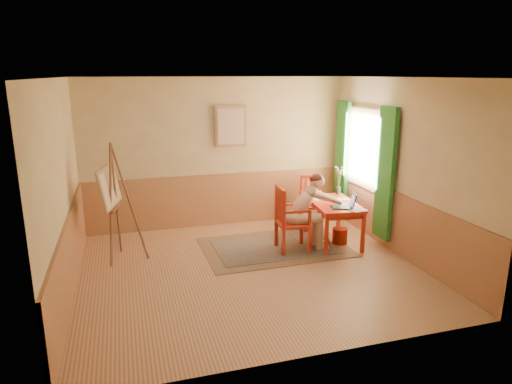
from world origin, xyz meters
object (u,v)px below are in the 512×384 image
object	(u,v)px
table	(334,207)
laptop	(345,205)
chair_left	(290,219)
easel	(112,192)
chair_back	(311,201)
figure	(307,208)

from	to	relation	value
table	laptop	distance (m)	0.38
chair_left	easel	world-z (taller)	easel
chair_back	easel	bearing A→B (deg)	-169.62
table	chair_back	world-z (taller)	chair_back
chair_left	chair_back	distance (m)	1.40
chair_back	easel	xyz separation A→B (m)	(-3.60, -0.66, 0.62)
chair_left	chair_back	xyz separation A→B (m)	(0.85, 1.10, -0.06)
chair_left	laptop	size ratio (longest dim) A/B	2.51
chair_back	easel	distance (m)	3.71
figure	laptop	bearing A→B (deg)	-16.63
chair_left	figure	xyz separation A→B (m)	(0.30, -0.02, 0.17)
chair_left	figure	world-z (taller)	figure
chair_left	table	bearing A→B (deg)	10.20
chair_back	chair_left	bearing A→B (deg)	-127.78
chair_back	figure	bearing A→B (deg)	-116.43
table	chair_left	bearing A→B (deg)	-169.80
chair_back	figure	world-z (taller)	figure
chair_left	figure	bearing A→B (deg)	-3.96
chair_left	laptop	distance (m)	0.94
table	chair_back	size ratio (longest dim) A/B	1.32
easel	chair_back	bearing A→B (deg)	10.38
laptop	chair_back	bearing A→B (deg)	91.48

